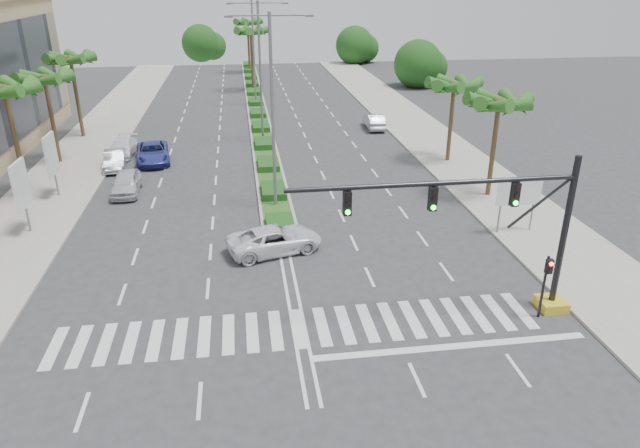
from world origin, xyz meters
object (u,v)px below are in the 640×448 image
at_px(car_parked_c, 153,153).
at_px(car_parked_d, 123,148).
at_px(car_parked_a, 126,183).
at_px(car_crossing, 275,240).
at_px(car_parked_b, 115,160).
at_px(car_right, 374,121).

xyz_separation_m(car_parked_c, car_parked_d, (-2.70, 2.22, -0.09)).
bearing_deg(car_parked_d, car_parked_a, -75.53).
xyz_separation_m(car_parked_a, car_parked_d, (-1.79, 9.41, -0.08)).
height_order(car_parked_a, car_crossing, car_parked_a).
xyz_separation_m(car_parked_a, car_parked_b, (-1.79, 5.84, -0.05)).
bearing_deg(car_right, car_parked_c, 24.23).
relative_size(car_parked_c, car_parked_d, 1.18).
bearing_deg(car_parked_a, car_crossing, -49.47).
distance_m(car_parked_b, car_crossing, 19.92).
bearing_deg(car_crossing, car_parked_c, 10.80).
height_order(car_parked_a, car_parked_b, car_parked_a).
xyz_separation_m(car_crossing, car_right, (11.57, 25.91, 0.02)).
relative_size(car_parked_b, car_crossing, 0.83).
bearing_deg(car_parked_c, car_parked_a, -105.05).
bearing_deg(car_right, car_parked_b, 24.79).
distance_m(car_parked_b, car_right, 24.78).
height_order(car_parked_c, car_parked_d, car_parked_c).
relative_size(car_parked_b, car_parked_c, 0.78).
relative_size(car_parked_d, car_right, 1.04).
relative_size(car_parked_a, car_crossing, 0.86).
height_order(car_parked_b, car_right, car_right).
xyz_separation_m(car_parked_d, car_crossing, (11.31, -19.97, 0.04)).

